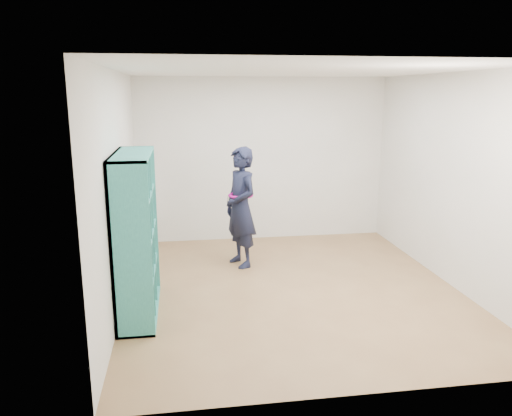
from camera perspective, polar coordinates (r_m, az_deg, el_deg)
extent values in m
plane|color=brown|center=(6.24, 4.11, -9.17)|extent=(4.50, 4.50, 0.00)
plane|color=white|center=(5.78, 4.54, 15.42)|extent=(4.50, 4.50, 0.00)
cube|color=beige|center=(5.77, -15.44, 2.02)|extent=(0.02, 4.50, 2.60)
cube|color=beige|center=(6.61, 21.49, 2.94)|extent=(0.02, 4.50, 2.60)
cube|color=beige|center=(8.06, 0.75, 5.52)|extent=(4.00, 0.02, 2.60)
cube|color=beige|center=(3.77, 11.92, -3.53)|extent=(4.00, 0.02, 2.60)
cube|color=teal|center=(4.88, -14.12, -5.04)|extent=(0.38, 0.03, 1.75)
cube|color=teal|center=(6.11, -13.03, -1.31)|extent=(0.38, 0.03, 1.75)
cube|color=teal|center=(5.78, -13.05, -11.22)|extent=(0.38, 1.32, 0.03)
cube|color=teal|center=(5.32, -14.01, 6.00)|extent=(0.38, 1.32, 0.03)
cube|color=teal|center=(5.51, -15.36, -3.02)|extent=(0.03, 1.32, 1.75)
cube|color=teal|center=(5.29, -13.69, -3.59)|extent=(0.36, 0.03, 1.70)
cube|color=teal|center=(5.69, -13.34, -2.39)|extent=(0.36, 0.03, 1.70)
cube|color=teal|center=(5.62, -13.28, -7.14)|extent=(0.36, 1.26, 0.03)
cube|color=teal|center=(5.49, -13.51, -2.97)|extent=(0.36, 1.26, 0.03)
cube|color=teal|center=(5.39, -13.75, 1.38)|extent=(0.36, 1.26, 0.03)
cube|color=beige|center=(5.37, -13.18, -12.51)|extent=(0.24, 0.15, 0.06)
cube|color=black|center=(5.11, -13.41, -7.41)|extent=(0.20, 0.18, 0.27)
cube|color=maroon|center=(4.99, -13.66, -3.04)|extent=(0.20, 0.18, 0.23)
cube|color=silver|center=(4.96, -13.94, 0.90)|extent=(0.24, 0.15, 0.06)
cube|color=navy|center=(5.66, -12.84, -10.10)|extent=(0.20, 0.18, 0.24)
cube|color=brown|center=(5.51, -13.07, -5.96)|extent=(0.20, 0.18, 0.26)
cube|color=#BFB28C|center=(5.46, -13.32, -2.38)|extent=(0.24, 0.15, 0.09)
cube|color=#26594C|center=(5.29, -13.55, 2.96)|extent=(0.20, 0.18, 0.30)
cube|color=beige|center=(6.04, -12.58, -8.27)|extent=(0.20, 0.18, 0.31)
cube|color=black|center=(5.99, -12.79, -5.38)|extent=(0.24, 0.15, 0.06)
cube|color=maroon|center=(5.80, -12.97, -0.82)|extent=(0.20, 0.18, 0.22)
cube|color=silver|center=(5.71, -13.21, 3.72)|extent=(0.20, 0.18, 0.30)
imported|color=black|center=(6.82, -1.75, 0.08)|extent=(0.60, 0.71, 1.65)
torus|color=#B40D85|center=(6.78, -1.76, 1.46)|extent=(0.45, 0.45, 0.04)
cube|color=silver|center=(6.80, -3.19, 0.98)|extent=(0.04, 0.08, 0.12)
cube|color=black|center=(6.80, -3.19, 0.98)|extent=(0.04, 0.08, 0.12)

